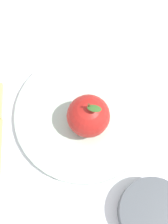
% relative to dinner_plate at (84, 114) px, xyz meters
% --- Properties ---
extents(ground_plane, '(2.40, 2.40, 0.00)m').
position_rel_dinner_plate_xyz_m(ground_plane, '(-0.02, -0.02, -0.01)').
color(ground_plane, silver).
extents(dinner_plate, '(0.26, 0.26, 0.01)m').
position_rel_dinner_plate_xyz_m(dinner_plate, '(0.00, 0.00, 0.00)').
color(dinner_plate, '#B2C6B2').
rests_on(dinner_plate, ground_plane).
extents(apple, '(0.08, 0.08, 0.09)m').
position_rel_dinner_plate_xyz_m(apple, '(0.02, -0.01, 0.04)').
color(apple, '#B21E19').
rests_on(apple, dinner_plate).
extents(side_bowl, '(0.11, 0.11, 0.04)m').
position_rel_dinner_plate_xyz_m(side_bowl, '(0.19, -0.10, 0.01)').
color(side_bowl, '#4C5156').
rests_on(side_bowl, ground_plane).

